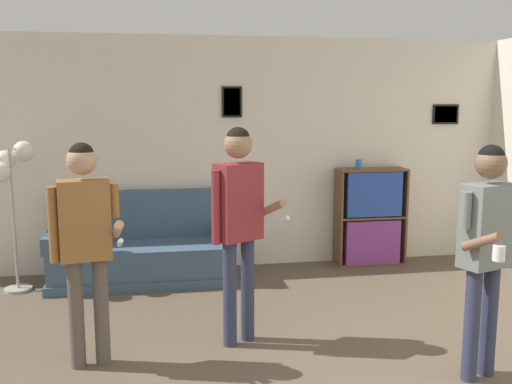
{
  "coord_description": "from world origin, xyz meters",
  "views": [
    {
      "loc": [
        -1.11,
        -2.3,
        1.96
      ],
      "look_at": [
        -0.35,
        2.15,
        1.24
      ],
      "focal_mm": 40.0,
      "sensor_mm": 36.0,
      "label": 1
    }
  ],
  "objects": [
    {
      "name": "bookshelf",
      "position": [
        1.39,
        4.12,
        0.58
      ],
      "size": [
        0.83,
        0.3,
        1.17
      ],
      "color": "brown",
      "rests_on": "ground_plane"
    },
    {
      "name": "drinking_cup",
      "position": [
        1.22,
        4.12,
        1.22
      ],
      "size": [
        0.07,
        0.07,
        0.11
      ],
      "color": "blue",
      "rests_on": "bookshelf"
    },
    {
      "name": "person_player_foreground_left",
      "position": [
        -1.65,
        1.88,
        1.03
      ],
      "size": [
        0.54,
        0.43,
        1.68
      ],
      "color": "brown",
      "rests_on": "ground_plane"
    },
    {
      "name": "couch",
      "position": [
        -1.31,
        3.93,
        0.31
      ],
      "size": [
        1.98,
        0.8,
        0.96
      ],
      "color": "#3D5670",
      "rests_on": "ground_plane"
    },
    {
      "name": "person_player_foreground_center",
      "position": [
        -0.5,
        2.09,
        1.1
      ],
      "size": [
        0.6,
        0.4,
        1.77
      ],
      "color": "#2D334C",
      "rests_on": "ground_plane"
    },
    {
      "name": "wall_back",
      "position": [
        0.0,
        4.34,
        1.35
      ],
      "size": [
        8.47,
        0.08,
        2.7
      ],
      "color": "silver",
      "rests_on": "ground_plane"
    },
    {
      "name": "floor_lamp",
      "position": [
        -2.6,
        3.77,
        1.23
      ],
      "size": [
        0.42,
        0.45,
        1.57
      ],
      "color": "#ADA89E",
      "rests_on": "ground_plane"
    },
    {
      "name": "person_watcher_holding_cup",
      "position": [
        1.11,
        1.21,
        1.03
      ],
      "size": [
        0.48,
        0.52,
        1.67
      ],
      "color": "#2D334C",
      "rests_on": "ground_plane"
    }
  ]
}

